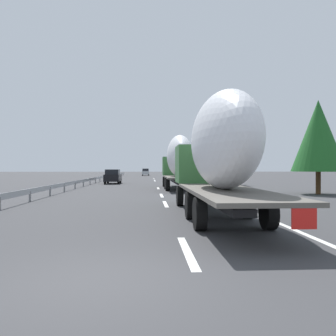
{
  "coord_description": "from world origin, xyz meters",
  "views": [
    {
      "loc": [
        -6.01,
        -0.9,
        1.96
      ],
      "look_at": [
        23.99,
        -2.57,
        1.95
      ],
      "focal_mm": 36.84,
      "sensor_mm": 36.0,
      "label": 1
    }
  ],
  "objects_px": {
    "car_black_suv": "(113,176)",
    "car_silver_hatch": "(146,172)",
    "road_sign": "(192,166)",
    "truck_trailing": "(218,152)",
    "truck_lead": "(178,160)"
  },
  "relations": [
    {
      "from": "car_black_suv",
      "to": "car_silver_hatch",
      "type": "height_order",
      "value": "car_silver_hatch"
    },
    {
      "from": "car_silver_hatch",
      "to": "road_sign",
      "type": "height_order",
      "value": "road_sign"
    },
    {
      "from": "car_silver_hatch",
      "to": "road_sign",
      "type": "xyz_separation_m",
      "value": [
        -40.48,
        -6.63,
        1.24
      ]
    },
    {
      "from": "car_black_suv",
      "to": "truck_trailing",
      "type": "bearing_deg",
      "value": -166.42
    },
    {
      "from": "truck_trailing",
      "to": "car_silver_hatch",
      "type": "bearing_deg",
      "value": 2.74
    },
    {
      "from": "truck_lead",
      "to": "road_sign",
      "type": "height_order",
      "value": "truck_lead"
    },
    {
      "from": "car_black_suv",
      "to": "road_sign",
      "type": "bearing_deg",
      "value": -71.38
    },
    {
      "from": "truck_lead",
      "to": "car_black_suv",
      "type": "relative_size",
      "value": 2.64
    },
    {
      "from": "truck_trailing",
      "to": "road_sign",
      "type": "distance_m",
      "value": 33.2
    },
    {
      "from": "car_black_suv",
      "to": "car_silver_hatch",
      "type": "relative_size",
      "value": 1.05
    },
    {
      "from": "truck_lead",
      "to": "car_black_suv",
      "type": "xyz_separation_m",
      "value": [
        11.6,
        7.15,
        -1.78
      ]
    },
    {
      "from": "road_sign",
      "to": "truck_trailing",
      "type": "bearing_deg",
      "value": 174.64
    },
    {
      "from": "truck_trailing",
      "to": "car_silver_hatch",
      "type": "distance_m",
      "value": 73.64
    },
    {
      "from": "truck_lead",
      "to": "truck_trailing",
      "type": "xyz_separation_m",
      "value": [
        -18.0,
        -0.0,
        -0.09
      ]
    },
    {
      "from": "truck_trailing",
      "to": "car_black_suv",
      "type": "bearing_deg",
      "value": 13.58
    }
  ]
}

